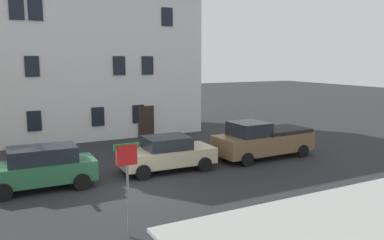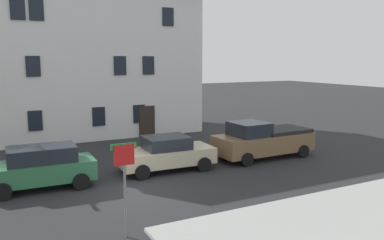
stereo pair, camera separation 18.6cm
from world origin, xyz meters
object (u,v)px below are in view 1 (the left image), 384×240
at_px(building_main, 78,48).
at_px(car_beige_sedan, 167,153).
at_px(street_sign_pole, 127,173).
at_px(car_green_wagon, 42,167).
at_px(pickup_truck_brown, 263,140).

distance_m(building_main, car_beige_sedan, 12.70).
distance_m(car_beige_sedan, street_sign_pole, 7.25).
xyz_separation_m(car_green_wagon, pickup_truck_brown, (11.13, -0.00, 0.06)).
bearing_deg(building_main, pickup_truck_brown, -58.79).
xyz_separation_m(building_main, street_sign_pole, (-2.43, -17.49, -4.00)).
xyz_separation_m(building_main, pickup_truck_brown, (7.03, -11.61, -5.03)).
distance_m(car_green_wagon, car_beige_sedan, 5.58).
bearing_deg(car_green_wagon, car_beige_sedan, 1.01).
height_order(car_green_wagon, pickup_truck_brown, pickup_truck_brown).
distance_m(car_green_wagon, street_sign_pole, 6.21).
height_order(car_green_wagon, street_sign_pole, street_sign_pole).
distance_m(pickup_truck_brown, street_sign_pole, 11.19).
xyz_separation_m(pickup_truck_brown, street_sign_pole, (-9.47, -5.88, 1.03)).
relative_size(pickup_truck_brown, street_sign_pole, 1.93).
bearing_deg(street_sign_pole, car_beige_sedan, 56.79).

